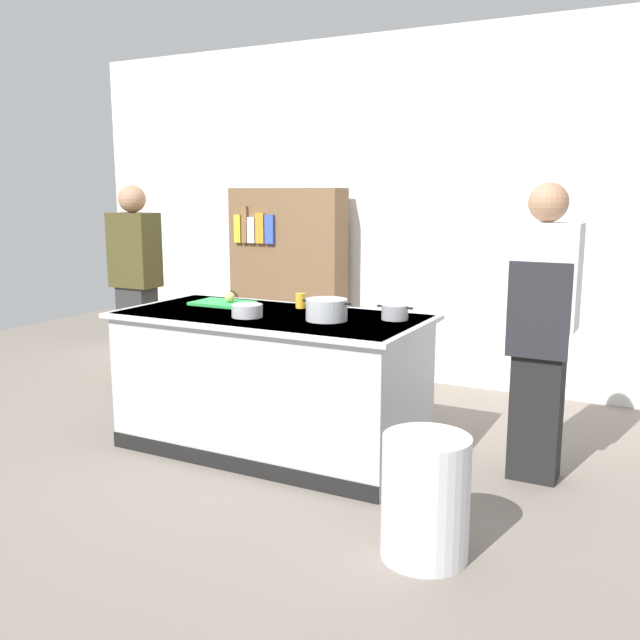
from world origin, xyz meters
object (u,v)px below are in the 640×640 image
at_px(mixing_bowl, 247,311).
at_px(bookshelf, 288,281).
at_px(sauce_pan, 395,312).
at_px(person_guest, 136,285).
at_px(juice_cup, 301,301).
at_px(stock_pot, 327,310).
at_px(trash_bin, 425,497).
at_px(person_chef, 541,326).
at_px(onion, 230,297).

bearing_deg(mixing_bowl, bookshelf, 113.38).
height_order(sauce_pan, bookshelf, bookshelf).
bearing_deg(person_guest, sauce_pan, 96.77).
height_order(sauce_pan, juice_cup, juice_cup).
relative_size(stock_pot, mixing_bowl, 1.65).
xyz_separation_m(mixing_bowl, trash_bin, (1.42, -0.70, -0.65)).
bearing_deg(person_chef, bookshelf, 44.49).
distance_m(sauce_pan, mixing_bowl, 0.91).
distance_m(stock_pot, trash_bin, 1.42).
bearing_deg(juice_cup, bookshelf, 122.93).
xyz_separation_m(trash_bin, person_chef, (0.27, 1.16, 0.62)).
bearing_deg(onion, mixing_bowl, -42.62).
bearing_deg(person_guest, juice_cup, 96.26).
height_order(sauce_pan, trash_bin, sauce_pan).
bearing_deg(mixing_bowl, sauce_pan, 22.07).
bearing_deg(person_chef, stock_pot, 90.45).
bearing_deg(person_guest, stock_pot, 89.60).
bearing_deg(juice_cup, person_guest, 169.84).
distance_m(trash_bin, person_guest, 3.40).
bearing_deg(trash_bin, stock_pot, 138.42).
relative_size(onion, stock_pot, 0.23).
height_order(stock_pot, bookshelf, bookshelf).
relative_size(mixing_bowl, trash_bin, 0.33).
bearing_deg(bookshelf, sauce_pan, -43.63).
height_order(juice_cup, person_guest, person_guest).
relative_size(onion, juice_cup, 0.72).
xyz_separation_m(stock_pot, trash_bin, (0.93, -0.83, -0.67)).
height_order(onion, person_guest, person_guest).
bearing_deg(sauce_pan, bookshelf, 136.37).
height_order(mixing_bowl, juice_cup, juice_cup).
bearing_deg(bookshelf, onion, -73.37).
distance_m(onion, juice_cup, 0.50).
bearing_deg(person_guest, onion, 87.30).
bearing_deg(person_chef, onion, 78.63).
height_order(juice_cup, person_chef, person_chef).
relative_size(onion, mixing_bowl, 0.37).
bearing_deg(stock_pot, mixing_bowl, -165.16).
bearing_deg(sauce_pan, mixing_bowl, -157.93).
bearing_deg(person_guest, bookshelf, 164.68).
bearing_deg(person_guest, trash_bin, 80.62).
bearing_deg(onion, person_guest, 160.88).
bearing_deg(person_chef, mixing_bowl, 90.27).
distance_m(stock_pot, person_guest, 2.17).
xyz_separation_m(stock_pot, mixing_bowl, (-0.49, -0.13, -0.03)).
height_order(trash_bin, bookshelf, bookshelf).
height_order(juice_cup, bookshelf, bookshelf).
relative_size(onion, person_guest, 0.04).
relative_size(stock_pot, juice_cup, 3.19).
xyz_separation_m(onion, person_guest, (-1.23, 0.43, -0.04)).
relative_size(sauce_pan, trash_bin, 0.39).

